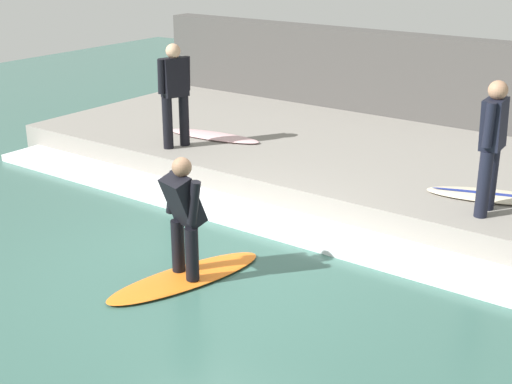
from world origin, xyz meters
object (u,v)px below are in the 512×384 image
at_px(surfer_waiting_far, 492,140).
at_px(surfer_waiting_near, 175,90).
at_px(surfboard_waiting_far, 492,196).
at_px(surfboard_riding, 186,277).
at_px(surfboard_waiting_near, 214,136).
at_px(surfer_riding, 183,211).

bearing_deg(surfer_waiting_far, surfer_waiting_near, 90.92).
relative_size(surfer_waiting_far, surfboard_waiting_far, 0.94).
bearing_deg(surfboard_riding, surfboard_waiting_near, 34.83).
distance_m(surfboard_riding, surfboard_waiting_near, 4.45).
distance_m(surfboard_riding, surfer_waiting_near, 4.15).
height_order(surfboard_riding, surfer_waiting_far, surfer_waiting_far).
bearing_deg(surfboard_riding, surfboard_waiting_far, -33.20).
height_order(surfer_riding, surfboard_waiting_near, surfer_riding).
xyz_separation_m(surfer_riding, surfboard_waiting_far, (3.52, -2.30, -0.38)).
relative_size(surfboard_waiting_near, surfer_waiting_far, 1.07).
bearing_deg(surfer_waiting_far, surfboard_waiting_near, 82.01).
bearing_deg(surfer_waiting_near, surfer_waiting_far, -89.08).
relative_size(surfboard_riding, surfboard_waiting_far, 1.17).
bearing_deg(surfer_waiting_near, surfboard_waiting_far, -82.51).
xyz_separation_m(surfboard_riding, surfboard_waiting_near, (3.64, 2.53, 0.43)).
bearing_deg(surfer_waiting_far, surfboard_riding, 140.95).
distance_m(surfer_waiting_near, surfboard_waiting_far, 5.11).
xyz_separation_m(surfer_riding, surfboard_waiting_near, (3.64, 2.53, -0.38)).
bearing_deg(surfboard_riding, surfer_riding, 90.00).
relative_size(surfer_waiting_near, surfboard_waiting_near, 0.94).
xyz_separation_m(surfboard_riding, surfer_waiting_far, (2.95, -2.39, 1.34)).
bearing_deg(surfboard_waiting_far, surfer_waiting_far, -171.37).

